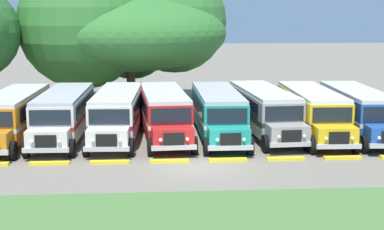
# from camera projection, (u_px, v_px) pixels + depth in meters

# --- Properties ---
(ground_plane) EXTENTS (220.00, 220.00, 0.00)m
(ground_plane) POSITION_uv_depth(u_px,v_px,m) (201.00, 167.00, 29.17)
(ground_plane) COLOR slate
(parked_bus_slot_0) EXTENTS (3.00, 10.88, 2.82)m
(parked_bus_slot_0) POSITION_uv_depth(u_px,v_px,m) (13.00, 114.00, 35.10)
(parked_bus_slot_0) COLOR orange
(parked_bus_slot_0) RESTS_ON ground_plane
(parked_bus_slot_1) EXTENTS (2.92, 10.87, 2.82)m
(parked_bus_slot_1) POSITION_uv_depth(u_px,v_px,m) (64.00, 113.00, 35.64)
(parked_bus_slot_1) COLOR silver
(parked_bus_slot_1) RESTS_ON ground_plane
(parked_bus_slot_2) EXTENTS (3.15, 10.90, 2.82)m
(parked_bus_slot_2) POSITION_uv_depth(u_px,v_px,m) (118.00, 112.00, 35.89)
(parked_bus_slot_2) COLOR silver
(parked_bus_slot_2) RESTS_ON ground_plane
(parked_bus_slot_3) EXTENTS (3.26, 10.93, 2.82)m
(parked_bus_slot_3) POSITION_uv_depth(u_px,v_px,m) (164.00, 111.00, 36.14)
(parked_bus_slot_3) COLOR red
(parked_bus_slot_3) RESTS_ON ground_plane
(parked_bus_slot_4) EXTENTS (2.68, 10.84, 2.82)m
(parked_bus_slot_4) POSITION_uv_depth(u_px,v_px,m) (218.00, 111.00, 36.15)
(parked_bus_slot_4) COLOR teal
(parked_bus_slot_4) RESTS_ON ground_plane
(parked_bus_slot_5) EXTENTS (3.28, 10.93, 2.82)m
(parked_bus_slot_5) POSITION_uv_depth(u_px,v_px,m) (264.00, 109.00, 36.87)
(parked_bus_slot_5) COLOR #9E9993
(parked_bus_slot_5) RESTS_ON ground_plane
(parked_bus_slot_6) EXTENTS (2.90, 10.87, 2.82)m
(parked_bus_slot_6) POSITION_uv_depth(u_px,v_px,m) (312.00, 110.00, 36.47)
(parked_bus_slot_6) COLOR yellow
(parked_bus_slot_6) RESTS_ON ground_plane
(parked_bus_slot_7) EXTENTS (2.99, 10.88, 2.82)m
(parked_bus_slot_7) POSITION_uv_depth(u_px,v_px,m) (358.00, 110.00, 36.62)
(parked_bus_slot_7) COLOR #23519E
(parked_bus_slot_7) RESTS_ON ground_plane
(curb_wheelstop_1) EXTENTS (2.00, 0.36, 0.15)m
(curb_wheelstop_1) POSITION_uv_depth(u_px,v_px,m) (50.00, 163.00, 29.71)
(curb_wheelstop_1) COLOR yellow
(curb_wheelstop_1) RESTS_ON ground_plane
(curb_wheelstop_2) EXTENTS (2.00, 0.36, 0.15)m
(curb_wheelstop_2) POSITION_uv_depth(u_px,v_px,m) (110.00, 162.00, 29.92)
(curb_wheelstop_2) COLOR yellow
(curb_wheelstop_2) RESTS_ON ground_plane
(curb_wheelstop_3) EXTENTS (2.00, 0.36, 0.15)m
(curb_wheelstop_3) POSITION_uv_depth(u_px,v_px,m) (169.00, 161.00, 30.14)
(curb_wheelstop_3) COLOR yellow
(curb_wheelstop_3) RESTS_ON ground_plane
(curb_wheelstop_4) EXTENTS (2.00, 0.36, 0.15)m
(curb_wheelstop_4) POSITION_uv_depth(u_px,v_px,m) (228.00, 160.00, 30.36)
(curb_wheelstop_4) COLOR yellow
(curb_wheelstop_4) RESTS_ON ground_plane
(curb_wheelstop_5) EXTENTS (2.00, 0.36, 0.15)m
(curb_wheelstop_5) POSITION_uv_depth(u_px,v_px,m) (286.00, 159.00, 30.58)
(curb_wheelstop_5) COLOR yellow
(curb_wheelstop_5) RESTS_ON ground_plane
(curb_wheelstop_6) EXTENTS (2.00, 0.36, 0.15)m
(curb_wheelstop_6) POSITION_uv_depth(u_px,v_px,m) (343.00, 158.00, 30.79)
(curb_wheelstop_6) COLOR yellow
(curb_wheelstop_6) RESTS_ON ground_plane
(broad_shade_tree) EXTENTS (16.72, 14.32, 11.67)m
(broad_shade_tree) POSITION_uv_depth(u_px,v_px,m) (125.00, 29.00, 47.56)
(broad_shade_tree) COLOR brown
(broad_shade_tree) RESTS_ON ground_plane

